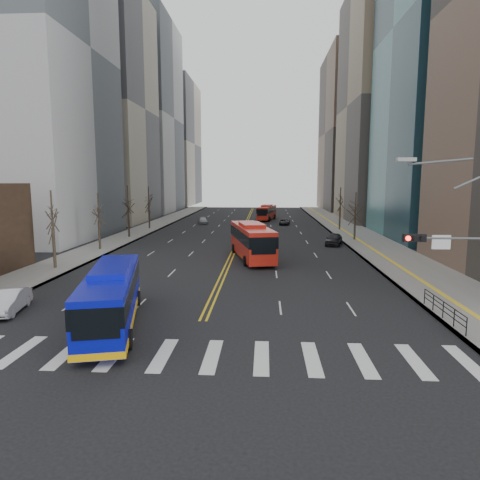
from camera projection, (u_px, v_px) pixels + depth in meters
The scene contains 16 objects.
ground at pixel (187, 355), 20.44m from camera, with size 220.00×220.00×0.00m, color black.
sidewalk_right at pixel (358, 235), 63.89m from camera, with size 7.00×130.00×0.15m, color gray.
sidewalk_left at pixel (134, 234), 65.87m from camera, with size 5.00×130.00×0.15m, color gray.
crosswalk at pixel (187, 355), 20.44m from camera, with size 26.70×4.00×0.01m.
centerline at pixel (244, 228), 74.80m from camera, with size 0.55×100.00×0.01m.
office_towers at pixel (248, 100), 84.78m from camera, with size 83.00×134.00×58.00m.
signal_mast at pixel (471, 251), 20.93m from camera, with size 5.37×0.37×9.39m.
pedestrian_railing at pixel (443, 307), 25.42m from camera, with size 0.06×6.06×1.02m.
street_trees at pixel (180, 207), 54.32m from camera, with size 35.20×47.20×7.60m.
blue_bus at pixel (111, 295), 24.44m from camera, with size 5.16×11.97×3.42m.
red_bus_near at pixel (252, 239), 45.23m from camera, with size 5.35×12.37×3.80m.
red_bus_far at pixel (267, 211), 88.60m from camera, with size 4.15×10.14×3.17m.
car_white at pixel (9, 301), 27.00m from camera, with size 1.51×4.33×1.43m, color white.
car_dark_mid at pixel (334, 239), 54.77m from camera, with size 1.81×4.50×1.53m, color black.
car_silver at pixel (203, 221), 81.31m from camera, with size 1.63×4.00×1.16m, color #949499.
car_dark_far at pixel (284, 222), 79.38m from camera, with size 1.80×3.91×1.09m, color black.
Camera 1 is at (3.66, -19.28, 8.35)m, focal length 32.00 mm.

